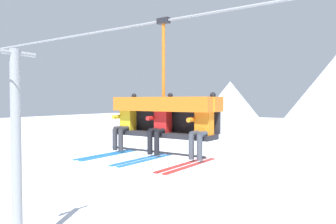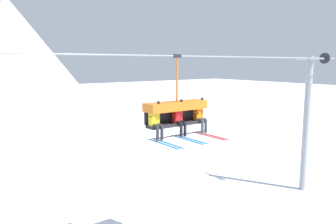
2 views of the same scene
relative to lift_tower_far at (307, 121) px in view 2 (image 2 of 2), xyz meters
The scene contains 7 objects.
mountain_peak_central 38.05m from the lift_tower_far, 102.30° to the left, with size 23.66×23.66×15.64m.
lift_tower_far is the anchor object (origin of this frame).
lift_cable 9.12m from the lift_tower_far, behind, with size 18.84×0.05×0.05m.
chairlift_chair 9.90m from the lift_tower_far, behind, with size 2.42×0.74×2.82m.
skier_yellow 10.86m from the lift_tower_far, behind, with size 0.48×1.70×1.34m.
skier_red 9.87m from the lift_tower_far, behind, with size 0.48×1.70×1.34m.
skier_orange 8.89m from the lift_tower_far, behind, with size 0.48×1.70×1.34m.
Camera 2 is at (-7.67, -9.94, 7.19)m, focal length 35.00 mm.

